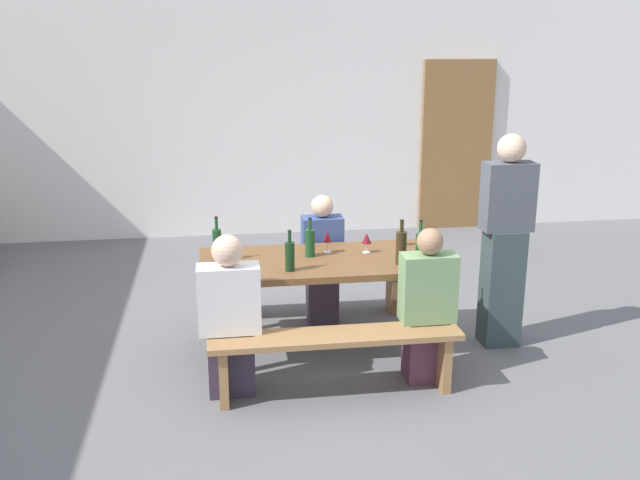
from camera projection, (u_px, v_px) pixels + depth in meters
ground_plane at (320, 350)px, 5.62m from camera, size 24.00×24.00×0.00m
back_wall at (277, 103)px, 8.58m from camera, size 14.00×0.20×3.20m
wooden_door at (456, 146)px, 8.91m from camera, size 0.90×0.06×2.10m
tasting_table at (320, 269)px, 5.44m from camera, size 1.82×0.86×0.75m
bench_near at (336, 348)px, 4.83m from camera, size 1.72×0.30×0.45m
bench_far at (308, 278)px, 6.22m from camera, size 1.72×0.30×0.45m
wine_bottle_0 at (420, 248)px, 5.26m from camera, size 0.07×0.07×0.34m
wine_bottle_1 at (217, 244)px, 5.33m from camera, size 0.07×0.07×0.34m
wine_bottle_2 at (290, 256)px, 5.12m from camera, size 0.07×0.07×0.30m
wine_bottle_3 at (401, 247)px, 5.26m from camera, size 0.08×0.08×0.34m
wine_bottle_4 at (310, 242)px, 5.45m from camera, size 0.08×0.08×0.30m
wine_glass_0 at (367, 239)px, 5.54m from camera, size 0.07×0.07×0.16m
wine_glass_1 at (402, 232)px, 5.73m from camera, size 0.08×0.08×0.16m
wine_glass_2 at (327, 237)px, 5.54m from camera, size 0.07×0.07×0.18m
seated_guest_near_0 at (230, 320)px, 4.82m from camera, size 0.42×0.24×1.13m
seated_guest_near_1 at (427, 310)px, 5.02m from camera, size 0.38×0.24×1.12m
seated_guest_far_0 at (322, 263)px, 6.04m from camera, size 0.34×0.24×1.11m
standing_host at (505, 244)px, 5.53m from camera, size 0.38×0.24×1.68m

